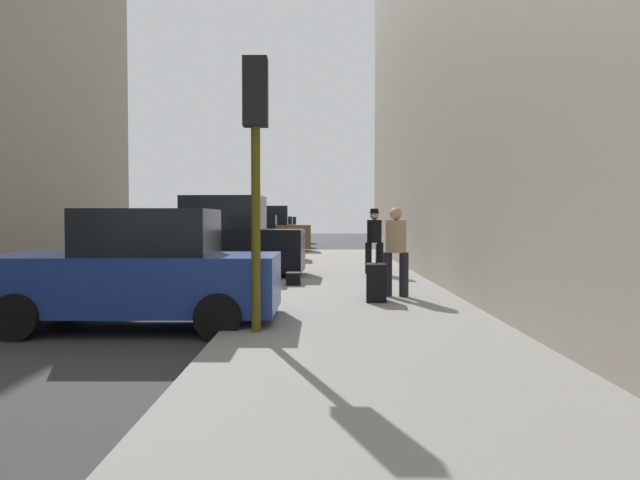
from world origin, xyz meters
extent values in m
plane|color=#38383A|center=(0.00, 0.00, 0.00)|extent=(120.00, 120.00, 0.00)
cube|color=gray|center=(6.00, 0.00, 0.07)|extent=(4.00, 40.00, 0.15)
cube|color=navy|center=(2.60, -1.19, 0.69)|extent=(4.20, 1.84, 0.84)
cube|color=black|center=(2.80, -1.19, 1.44)|extent=(1.89, 1.56, 0.70)
cylinder|color=black|center=(1.24, -0.26, 0.32)|extent=(0.64, 0.22, 0.64)
cylinder|color=black|center=(1.23, -2.10, 0.32)|extent=(0.64, 0.22, 0.64)
cylinder|color=black|center=(3.97, -0.27, 0.32)|extent=(0.64, 0.22, 0.64)
cylinder|color=black|center=(3.96, -2.11, 0.32)|extent=(0.64, 0.22, 0.64)
cube|color=black|center=(2.60, 6.06, 0.82)|extent=(4.67, 2.01, 1.10)
cube|color=black|center=(2.80, 6.05, 1.80)|extent=(2.13, 1.64, 0.90)
cylinder|color=black|center=(1.14, 7.04, 0.32)|extent=(0.65, 0.24, 0.64)
cylinder|color=black|center=(1.07, 5.20, 0.32)|extent=(0.65, 0.24, 0.64)
cylinder|color=black|center=(4.13, 6.92, 0.32)|extent=(0.65, 0.24, 0.64)
cylinder|color=black|center=(4.06, 5.08, 0.32)|extent=(0.65, 0.24, 0.64)
cube|color=#B2191E|center=(2.60, 12.28, 0.69)|extent=(4.25, 1.96, 0.84)
cube|color=black|center=(2.80, 12.28, 1.44)|extent=(1.94, 1.62, 0.70)
cylinder|color=black|center=(1.21, 13.16, 0.32)|extent=(0.65, 0.24, 0.64)
cylinder|color=black|center=(1.26, 11.32, 0.32)|extent=(0.65, 0.24, 0.64)
cylinder|color=black|center=(3.94, 13.24, 0.32)|extent=(0.65, 0.24, 0.64)
cylinder|color=black|center=(3.99, 11.40, 0.32)|extent=(0.65, 0.24, 0.64)
cube|color=brown|center=(2.60, 18.59, 0.82)|extent=(4.66, 1.98, 1.10)
cube|color=black|center=(2.80, 18.60, 1.80)|extent=(2.12, 1.63, 0.90)
cylinder|color=black|center=(1.08, 19.47, 0.32)|extent=(0.65, 0.24, 0.64)
cylinder|color=black|center=(1.13, 17.63, 0.32)|extent=(0.65, 0.24, 0.64)
cylinder|color=black|center=(4.07, 19.56, 0.32)|extent=(0.65, 0.24, 0.64)
cylinder|color=black|center=(4.12, 17.72, 0.32)|extent=(0.65, 0.24, 0.64)
cube|color=slate|center=(2.60, 25.36, 0.69)|extent=(4.23, 1.92, 0.84)
cube|color=black|center=(2.80, 25.37, 1.44)|extent=(1.92, 1.60, 0.70)
cylinder|color=black|center=(1.22, 26.26, 0.32)|extent=(0.64, 0.23, 0.64)
cylinder|color=black|center=(1.25, 24.42, 0.32)|extent=(0.64, 0.23, 0.64)
cylinder|color=black|center=(3.95, 26.31, 0.32)|extent=(0.64, 0.23, 0.64)
cylinder|color=black|center=(3.98, 24.47, 0.32)|extent=(0.64, 0.23, 0.64)
cube|color=#193828|center=(2.60, 31.49, 0.69)|extent=(4.23, 1.90, 0.84)
cube|color=black|center=(2.80, 31.49, 1.44)|extent=(1.91, 1.59, 0.70)
cylinder|color=black|center=(1.22, 32.39, 0.32)|extent=(0.64, 0.23, 0.64)
cylinder|color=black|center=(1.25, 30.55, 0.32)|extent=(0.64, 0.23, 0.64)
cylinder|color=black|center=(3.95, 32.43, 0.32)|extent=(0.64, 0.23, 0.64)
cylinder|color=black|center=(3.98, 30.59, 0.32)|extent=(0.64, 0.23, 0.64)
cylinder|color=red|center=(4.45, 5.76, 0.43)|extent=(0.22, 0.22, 0.55)
sphere|color=red|center=(4.45, 5.76, 0.76)|extent=(0.20, 0.20, 0.20)
cylinder|color=red|center=(4.29, 5.76, 0.45)|extent=(0.10, 0.09, 0.09)
cylinder|color=red|center=(4.61, 5.76, 0.45)|extent=(0.10, 0.09, 0.09)
cylinder|color=#514C0F|center=(4.50, -2.28, 1.95)|extent=(0.12, 0.12, 3.60)
cube|color=black|center=(4.50, -2.28, 3.30)|extent=(0.32, 0.24, 0.90)
sphere|color=red|center=(4.50, -2.14, 3.58)|extent=(0.14, 0.14, 0.14)
sphere|color=yellow|center=(4.50, -2.14, 3.30)|extent=(0.14, 0.14, 0.14)
sphere|color=green|center=(4.50, -2.14, 3.02)|extent=(0.14, 0.14, 0.14)
cylinder|color=black|center=(6.95, 1.46, 0.57)|extent=(0.22, 0.22, 0.85)
cylinder|color=black|center=(6.65, 1.55, 0.57)|extent=(0.22, 0.22, 0.85)
cylinder|color=tan|center=(6.80, 1.51, 1.31)|extent=(0.50, 0.50, 0.62)
sphere|color=tan|center=(6.80, 1.51, 1.74)|extent=(0.24, 0.24, 0.24)
cylinder|color=black|center=(6.99, 6.57, 0.57)|extent=(0.19, 0.19, 0.85)
cylinder|color=black|center=(6.67, 6.59, 0.57)|extent=(0.19, 0.19, 0.85)
cylinder|color=black|center=(6.83, 6.58, 1.31)|extent=(0.43, 0.43, 0.62)
sphere|color=beige|center=(6.83, 6.58, 1.74)|extent=(0.24, 0.24, 0.24)
cylinder|color=black|center=(6.83, 6.58, 1.81)|extent=(0.34, 0.34, 0.02)
cylinder|color=black|center=(6.83, 6.58, 1.87)|extent=(0.23, 0.23, 0.11)
cube|color=black|center=(6.36, 0.81, 0.49)|extent=(0.40, 0.58, 0.68)
cylinder|color=#333333|center=(6.36, 0.81, 1.01)|extent=(0.02, 0.02, 0.36)
cube|color=black|center=(4.74, 3.64, 0.29)|extent=(0.32, 0.44, 0.28)
camera|label=1|loc=(5.34, -10.46, 1.64)|focal=35.00mm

